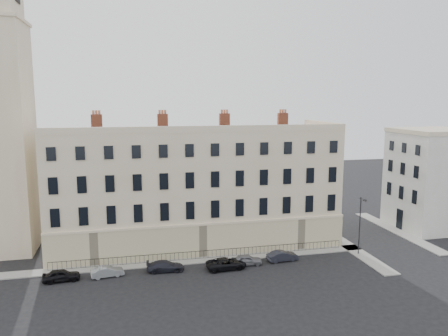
{
  "coord_description": "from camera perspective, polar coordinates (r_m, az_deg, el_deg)",
  "views": [
    {
      "loc": [
        -14.51,
        -43.53,
        18.83
      ],
      "look_at": [
        -2.52,
        10.0,
        10.15
      ],
      "focal_mm": 35.0,
      "sensor_mm": 36.0,
      "label": 1
    }
  ],
  "objects": [
    {
      "name": "ground",
      "position": [
        49.6,
        5.52,
        -13.37
      ],
      "size": [
        160.0,
        160.0,
        0.0
      ],
      "primitive_type": "plane",
      "color": "black",
      "rests_on": "ground"
    },
    {
      "name": "terrace",
      "position": [
        57.29,
        -3.8,
        -2.44
      ],
      "size": [
        36.22,
        12.22,
        17.0
      ],
      "color": "beige",
      "rests_on": "ground"
    },
    {
      "name": "adjacent_building",
      "position": [
        70.76,
        25.57,
        -1.53
      ],
      "size": [
        10.0,
        10.0,
        14.0
      ],
      "primitive_type": "cube",
      "color": "beige",
      "rests_on": "ground"
    },
    {
      "name": "pavement_terrace",
      "position": [
        52.23,
        -6.99,
        -12.14
      ],
      "size": [
        48.0,
        2.0,
        0.12
      ],
      "primitive_type": "cube",
      "color": "gray",
      "rests_on": "ground"
    },
    {
      "name": "pavement_east_return",
      "position": [
        61.36,
        14.9,
        -9.14
      ],
      "size": [
        2.0,
        24.0,
        0.12
      ],
      "primitive_type": "cube",
      "color": "gray",
      "rests_on": "ground"
    },
    {
      "name": "pavement_adjacent",
      "position": [
        68.01,
        21.68,
        -7.69
      ],
      "size": [
        2.0,
        20.0,
        0.12
      ],
      "primitive_type": "cube",
      "color": "gray",
      "rests_on": "ground"
    },
    {
      "name": "railings",
      "position": [
        52.93,
        -2.64,
        -11.23
      ],
      "size": [
        35.0,
        0.04,
        0.96
      ],
      "color": "black",
      "rests_on": "ground"
    },
    {
      "name": "car_a",
      "position": [
        49.86,
        -20.47,
        -13.0
      ],
      "size": [
        3.87,
        1.81,
        1.28
      ],
      "primitive_type": "imported",
      "rotation": [
        0.0,
        0.0,
        1.65
      ],
      "color": "black",
      "rests_on": "ground"
    },
    {
      "name": "car_b",
      "position": [
        49.59,
        -14.98,
        -12.94
      ],
      "size": [
        3.59,
        1.73,
        1.13
      ],
      "primitive_type": "imported",
      "rotation": [
        0.0,
        0.0,
        1.73
      ],
      "color": "gray",
      "rests_on": "ground"
    },
    {
      "name": "car_c",
      "position": [
        49.77,
        -7.67,
        -12.58
      ],
      "size": [
        4.21,
        1.92,
        1.2
      ],
      "primitive_type": "imported",
      "rotation": [
        0.0,
        0.0,
        1.51
      ],
      "color": "black",
      "rests_on": "ground"
    },
    {
      "name": "car_d",
      "position": [
        49.97,
        0.31,
        -12.37
      ],
      "size": [
        4.65,
        2.37,
        1.26
      ],
      "primitive_type": "imported",
      "rotation": [
        0.0,
        0.0,
        1.63
      ],
      "color": "black",
      "rests_on": "ground"
    },
    {
      "name": "car_e",
      "position": [
        51.19,
        3.01,
        -11.89
      ],
      "size": [
        3.65,
        1.75,
        1.2
      ],
      "primitive_type": "imported",
      "rotation": [
        0.0,
        0.0,
        1.47
      ],
      "color": "slate",
      "rests_on": "ground"
    },
    {
      "name": "car_f",
      "position": [
        52.69,
        7.63,
        -11.33
      ],
      "size": [
        3.8,
        1.62,
        1.22
      ],
      "primitive_type": "imported",
      "rotation": [
        0.0,
        0.0,
        1.66
      ],
      "color": "#23242E",
      "rests_on": "ground"
    },
    {
      "name": "streetlamp",
      "position": [
        55.68,
        17.35,
        -6.89
      ],
      "size": [
        0.45,
        1.54,
        7.19
      ],
      "rotation": [
        0.0,
        0.0,
        0.2
      ],
      "color": "#28282C",
      "rests_on": "ground"
    }
  ]
}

